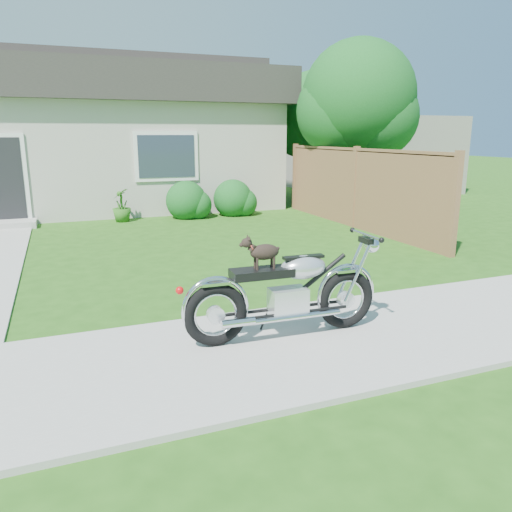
{
  "coord_description": "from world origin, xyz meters",
  "views": [
    {
      "loc": [
        -0.2,
        -4.4,
        2.17
      ],
      "look_at": [
        1.92,
        1.0,
        0.75
      ],
      "focal_mm": 35.0,
      "sensor_mm": 36.0,
      "label": 1
    }
  ],
  "objects": [
    {
      "name": "shrub_row",
      "position": [
        0.42,
        8.5,
        0.43
      ],
      "size": [
        10.1,
        1.07,
        1.07
      ],
      "color": "#15511C",
      "rests_on": "ground"
    },
    {
      "name": "potted_plant_right",
      "position": [
        1.21,
        8.55,
        0.42
      ],
      "size": [
        0.58,
        0.58,
        0.84
      ],
      "primitive_type": "imported",
      "rotation": [
        0.0,
        0.0,
        4.44
      ],
      "color": "#2C661C",
      "rests_on": "ground"
    },
    {
      "name": "motorcycle_with_dog",
      "position": [
        1.97,
        0.19,
        0.54
      ],
      "size": [
        2.22,
        0.6,
        1.12
      ],
      "rotation": [
        0.0,
        0.0,
        -0.04
      ],
      "color": "black",
      "rests_on": "sidewalk"
    },
    {
      "name": "sidewalk",
      "position": [
        0.0,
        0.0,
        0.02
      ],
      "size": [
        24.0,
        2.2,
        0.04
      ],
      "primitive_type": "cube",
      "color": "#9E9B93",
      "rests_on": "ground"
    },
    {
      "name": "ground",
      "position": [
        0.0,
        0.0,
        0.0
      ],
      "size": [
        80.0,
        80.0,
        0.0
      ],
      "primitive_type": "plane",
      "color": "#235114",
      "rests_on": "ground"
    },
    {
      "name": "tree_near",
      "position": [
        7.56,
        7.5,
        2.98
      ],
      "size": [
        3.03,
        3.03,
        4.64
      ],
      "color": "#3D2B1C",
      "rests_on": "ground"
    },
    {
      "name": "tree_far",
      "position": [
        7.87,
        10.43,
        2.68
      ],
      "size": [
        2.76,
        2.73,
        4.18
      ],
      "color": "#3D2B1C",
      "rests_on": "ground"
    },
    {
      "name": "fence",
      "position": [
        6.3,
        5.75,
        0.94
      ],
      "size": [
        0.12,
        6.62,
        1.9
      ],
      "color": "brown",
      "rests_on": "ground"
    },
    {
      "name": "house",
      "position": [
        -0.0,
        11.99,
        2.16
      ],
      "size": [
        12.6,
        7.03,
        4.5
      ],
      "color": "beige",
      "rests_on": "ground"
    }
  ]
}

